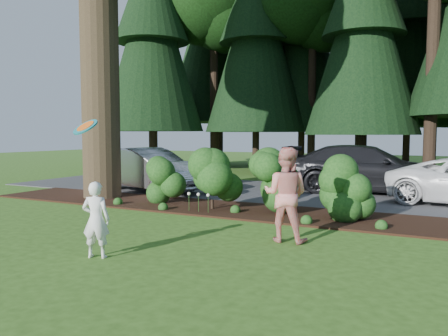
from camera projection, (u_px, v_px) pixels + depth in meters
name	position (u px, v px, depth m)	size (l,w,h in m)	color
ground	(155.00, 232.00, 9.52)	(80.00, 80.00, 0.00)	#2E5017
mulch_bed	(223.00, 209.00, 12.41)	(16.00, 2.50, 0.05)	black
driveway	(275.00, 192.00, 16.19)	(22.00, 6.00, 0.03)	#38383A
shrub_row	(246.00, 183.00, 11.90)	(6.53, 1.60, 1.61)	#133911
lily_cluster	(198.00, 195.00, 11.76)	(0.69, 0.09, 0.57)	#133911
car_silver_wagon	(148.00, 170.00, 16.16)	(1.70, 4.86, 1.60)	silver
car_dark_suv	(367.00, 169.00, 15.84)	(2.40, 5.90, 1.71)	black
child	(96.00, 220.00, 7.54)	(0.49, 0.32, 1.33)	white
adult	(286.00, 194.00, 8.68)	(0.92, 0.71, 1.89)	red
frisbee	(85.00, 127.00, 7.52)	(0.49, 0.40, 0.33)	#16707B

